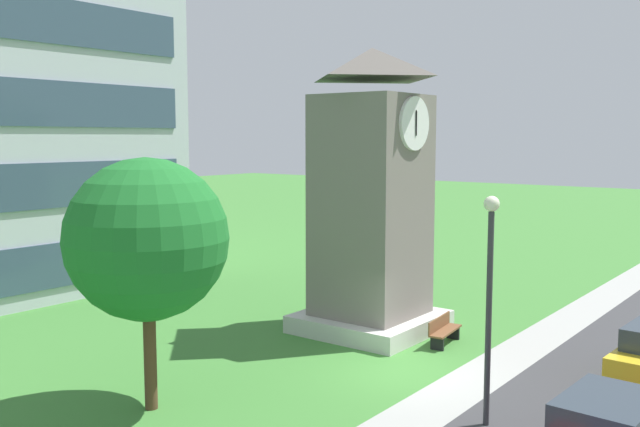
# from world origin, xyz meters

# --- Properties ---
(ground_plane) EXTENTS (160.00, 160.00, 0.00)m
(ground_plane) POSITION_xyz_m (0.00, 0.00, 0.00)
(ground_plane) COLOR #3D7A33
(street_asphalt) EXTENTS (120.00, 7.20, 0.01)m
(street_asphalt) POSITION_xyz_m (0.00, -6.35, 0.00)
(street_asphalt) COLOR #38383A
(street_asphalt) RESTS_ON ground
(kerb_strip) EXTENTS (120.00, 1.60, 0.01)m
(kerb_strip) POSITION_xyz_m (0.00, -1.95, 0.00)
(kerb_strip) COLOR #9E9E99
(kerb_strip) RESTS_ON ground
(clock_tower) EXTENTS (4.30, 4.30, 9.66)m
(clock_tower) POSITION_xyz_m (3.14, 3.14, 4.29)
(clock_tower) COLOR slate
(clock_tower) RESTS_ON ground
(park_bench) EXTENTS (1.84, 0.69, 0.88)m
(park_bench) POSITION_xyz_m (3.17, 0.32, 0.46)
(park_bench) COLOR brown
(park_bench) RESTS_ON ground
(street_lamp) EXTENTS (0.36, 0.36, 5.37)m
(street_lamp) POSITION_xyz_m (-2.02, -3.48, 3.37)
(street_lamp) COLOR #333338
(street_lamp) RESTS_ON ground
(tree_by_building) EXTENTS (3.96, 3.96, 6.22)m
(tree_by_building) POSITION_xyz_m (-6.13, 3.52, 4.23)
(tree_by_building) COLOR #513823
(tree_by_building) RESTS_ON ground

